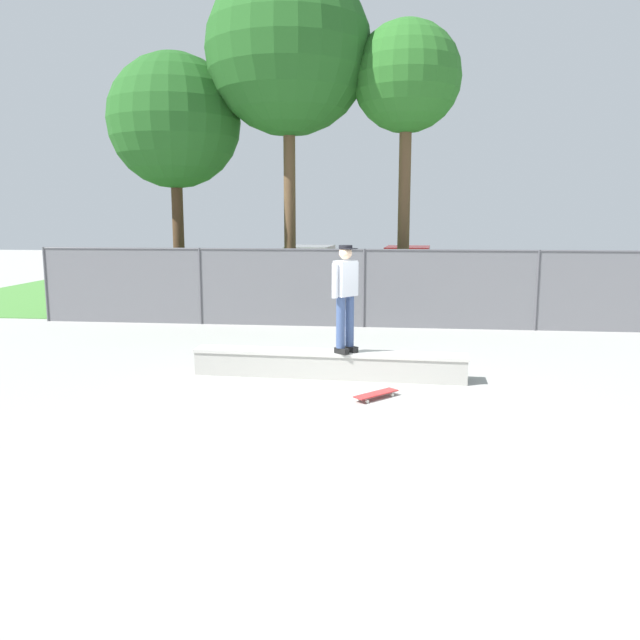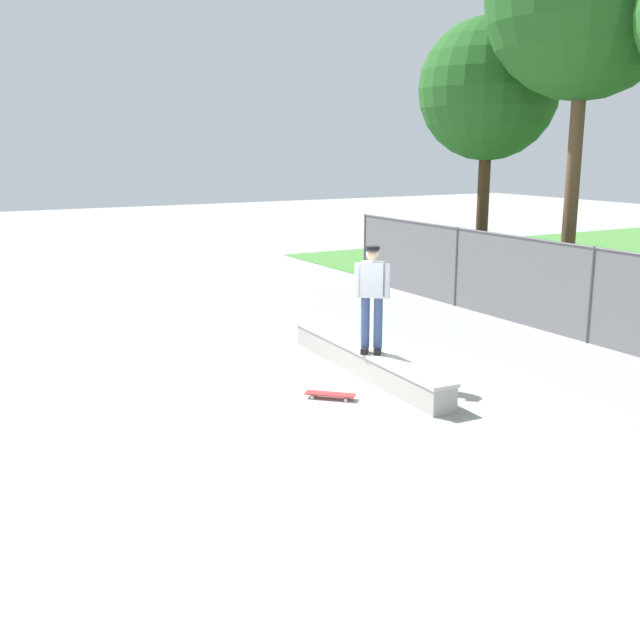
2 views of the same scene
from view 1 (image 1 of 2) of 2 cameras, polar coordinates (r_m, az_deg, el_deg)
The scene contains 11 objects.
ground_plane at distance 9.91m, azimuth 2.32°, elevation -7.00°, with size 80.00×80.00×0.00m, color #9E9E99.
grass_strip at distance 26.30m, azimuth 4.91°, elevation 3.26°, with size 28.91×20.00×0.02m, color #478438.
concrete_ledge at distance 11.07m, azimuth 0.77°, elevation -3.99°, with size 4.79×0.69×0.47m.
skateboarder at distance 10.73m, azimuth 2.30°, elevation 2.44°, with size 0.44×0.48×1.84m.
skateboard at distance 9.87m, azimuth 5.07°, elevation -6.66°, with size 0.70×0.72×0.09m.
chainlink_fence at distance 15.95m, azimuth 3.98°, elevation 3.16°, with size 16.98×0.07×1.98m.
tree_near_left at distance 18.81m, azimuth -12.98°, elevation 16.96°, with size 3.66×3.66×7.21m.
tree_near_right at distance 18.15m, azimuth -2.85°, elevation 22.99°, with size 4.39×4.39×9.29m.
tree_mid at distance 17.73m, azimuth 7.82°, elevation 20.60°, with size 2.84×2.84×7.78m.
car_white at distance 24.14m, azimuth -0.95°, elevation 4.73°, with size 2.27×4.33×1.66m.
car_red at distance 23.87m, azimuth 7.85°, elevation 4.59°, with size 2.27×4.33×1.66m.
Camera 1 is at (0.66, -9.49, 2.79)m, focal length 35.54 mm.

